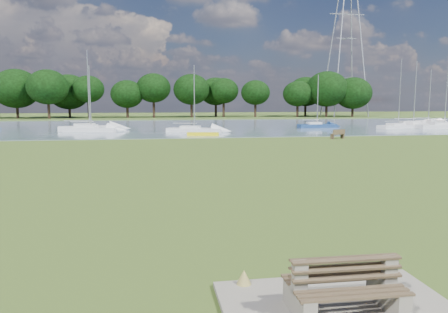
{
  "coord_description": "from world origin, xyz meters",
  "views": [
    {
      "loc": [
        -3.24,
        -20.83,
        3.79
      ],
      "look_at": [
        -0.19,
        -2.0,
        1.31
      ],
      "focal_mm": 35.0,
      "sensor_mm": 36.0,
      "label": 1
    }
  ],
  "objects": [
    {
      "name": "ground",
      "position": [
        0.0,
        0.0,
        0.0
      ],
      "size": [
        220.0,
        220.0,
        0.0
      ],
      "primitive_type": "plane",
      "color": "#5F672C"
    },
    {
      "name": "river",
      "position": [
        0.0,
        42.0,
        0.0
      ],
      "size": [
        220.0,
        40.0,
        0.1
      ],
      "primitive_type": "cube",
      "color": "slate",
      "rests_on": "ground"
    },
    {
      "name": "far_bank",
      "position": [
        0.0,
        72.0,
        0.0
      ],
      "size": [
        220.0,
        20.0,
        0.4
      ],
      "primitive_type": "cube",
      "color": "#4C6626",
      "rests_on": "ground"
    },
    {
      "name": "bench_pair",
      "position": [
        0.0,
        -14.0,
        0.53
      ],
      "size": [
        1.98,
        1.17,
        1.06
      ],
      "rotation": [
        0.0,
        0.0,
        -0.01
      ],
      "color": "gray",
      "rests_on": "concrete_pad"
    },
    {
      "name": "riverbank_bench",
      "position": [
        14.5,
        19.27,
        0.47
      ],
      "size": [
        1.58,
        0.93,
        0.93
      ],
      "rotation": [
        0.0,
        0.0,
        0.34
      ],
      "color": "brown",
      "rests_on": "ground"
    },
    {
      "name": "kayak",
      "position": [
        1.88,
        24.73,
        0.22
      ],
      "size": [
        3.41,
        1.36,
        0.33
      ],
      "primitive_type": "cube",
      "rotation": [
        0.0,
        0.0,
        -0.18
      ],
      "color": "yellow",
      "rests_on": "river"
    },
    {
      "name": "pylon",
      "position": [
        38.12,
        70.0,
        22.21
      ],
      "size": [
        7.68,
        5.38,
        35.59
      ],
      "color": "#95979E",
      "rests_on": "far_bank"
    },
    {
      "name": "tree_line",
      "position": [
        -12.91,
        68.0,
        6.03
      ],
      "size": [
        116.46,
        8.3,
        10.05
      ],
      "color": "black",
      "rests_on": "far_bank"
    },
    {
      "name": "sailboat_1",
      "position": [
        18.4,
        35.02,
        0.51
      ],
      "size": [
        5.26,
        1.75,
        7.03
      ],
      "rotation": [
        0.0,
        0.0,
        0.06
      ],
      "color": "navy",
      "rests_on": "river"
    },
    {
      "name": "sailboat_2",
      "position": [
        34.52,
        31.25,
        0.53
      ],
      "size": [
        7.27,
        2.28,
        9.11
      ],
      "rotation": [
        0.0,
        0.0,
        -0.04
      ],
      "color": "silver",
      "rests_on": "river"
    },
    {
      "name": "sailboat_3",
      "position": [
        1.41,
        29.94,
        0.47
      ],
      "size": [
        6.68,
        3.74,
        7.68
      ],
      "rotation": [
        0.0,
        0.0,
        -0.32
      ],
      "color": "silver",
      "rests_on": "river"
    },
    {
      "name": "sailboat_4",
      "position": [
        35.89,
        36.73,
        0.53
      ],
      "size": [
        6.86,
        2.98,
        8.01
      ],
      "rotation": [
        0.0,
        0.0,
        0.17
      ],
      "color": "silver",
      "rests_on": "river"
    },
    {
      "name": "sailboat_5",
      "position": [
        28.57,
        32.26,
        0.47
      ],
      "size": [
        6.35,
        3.5,
        8.98
      ],
      "rotation": [
        0.0,
        0.0,
        0.31
      ],
      "color": "silver",
      "rests_on": "river"
    },
    {
      "name": "sailboat_6",
      "position": [
        32.05,
        34.37,
        0.55
      ],
      "size": [
        6.87,
        2.59,
        8.93
      ],
      "rotation": [
        0.0,
        0.0,
        -0.11
      ],
      "color": "silver",
      "rests_on": "river"
    },
    {
      "name": "sailboat_7",
      "position": [
        -10.58,
        32.42,
        0.54
      ],
      "size": [
        6.68,
        3.5,
        7.67
      ],
      "rotation": [
        0.0,
        0.0,
        -0.28
      ],
      "color": "silver",
      "rests_on": "river"
    },
    {
      "name": "sailboat_8",
      "position": [
        -10.99,
        34.17,
        0.58
      ],
      "size": [
        7.44,
        2.96,
        9.63
      ],
      "rotation": [
        0.0,
        0.0,
        0.13
      ],
      "color": "silver",
      "rests_on": "river"
    }
  ]
}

